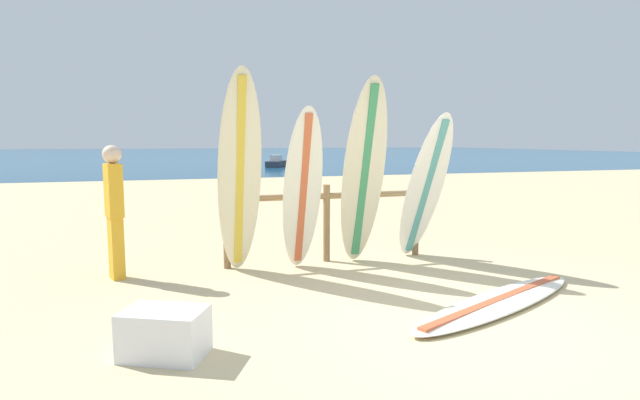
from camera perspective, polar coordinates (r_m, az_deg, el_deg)
ground_plane at (r=4.67m, az=15.54°, el=-13.71°), size 120.00×120.00×0.00m
ocean_water at (r=61.74m, az=-14.81°, el=5.02°), size 120.00×80.00×0.01m
surfboard_rack at (r=6.73m, az=0.75°, el=-1.35°), size 2.74×0.09×1.03m
surfboard_leaning_far_left at (r=6.00m, az=-9.01°, el=2.83°), size 0.51×0.79×2.42m
surfboard_leaning_left at (r=6.20m, az=-1.97°, el=1.14°), size 0.52×0.61×2.02m
surfboard_leaning_center_left at (r=6.47m, az=4.92°, el=3.01°), size 0.59×0.71×2.39m
surfboard_leaning_center at (r=6.80m, az=11.70°, el=1.27°), size 0.60×0.98×1.96m
surfboard_lying_on_sand at (r=5.38m, az=19.50°, el=-10.70°), size 2.67×1.58×0.08m
beachgoer_standing at (r=6.31m, az=-22.08°, el=-0.64°), size 0.23×0.29×1.56m
small_boat_offshore at (r=31.02m, az=-4.95°, el=4.21°), size 1.67×2.24×0.71m
cooler_box at (r=4.08m, az=-17.05°, el=-14.09°), size 0.71×0.62×0.36m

